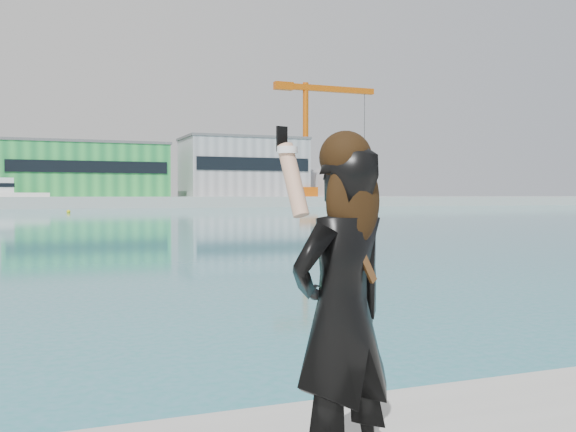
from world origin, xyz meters
name	(u,v)px	position (x,y,z in m)	size (l,w,h in m)	color
far_quay	(43,202)	(0.00, 130.00, 1.00)	(320.00, 40.00, 2.00)	#9E9E99
warehouse_green	(86,170)	(8.00, 127.98, 7.26)	(30.60, 16.36, 10.50)	#21873F
warehouse_grey_right	(243,167)	(40.00, 127.98, 8.26)	(25.50, 15.35, 12.50)	gray
ancillary_shed	(340,183)	(62.00, 126.00, 5.00)	(12.00, 10.00, 6.00)	silver
dock_crane	(311,135)	(53.20, 122.00, 15.07)	(23.00, 4.00, 24.00)	orange
flagpole_right	(165,173)	(22.09, 121.00, 6.54)	(1.28, 0.16, 8.00)	silver
buoy_near	(69,213)	(2.71, 82.98, 0.00)	(0.50, 0.50, 0.50)	#D9C70B
woman	(342,306)	(0.30, -0.23, 1.66)	(0.68, 0.55, 1.71)	black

